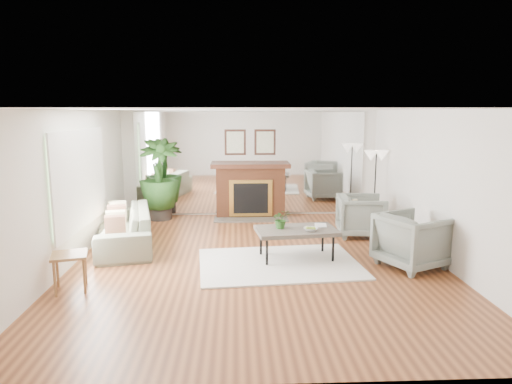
{
  "coord_description": "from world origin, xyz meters",
  "views": [
    {
      "loc": [
        -0.34,
        -7.3,
        2.47
      ],
      "look_at": [
        0.01,
        0.6,
        1.07
      ],
      "focal_mm": 32.0,
      "sensor_mm": 36.0,
      "label": 1
    }
  ],
  "objects_px": {
    "potted_ficus": "(159,177)",
    "floor_lamp": "(376,162)",
    "coffee_table": "(296,231)",
    "armchair_front": "(413,240)",
    "side_table": "(70,260)",
    "fireplace": "(251,189)",
    "sofa": "(124,227)",
    "armchair_back": "(361,216)"
  },
  "relations": [
    {
      "from": "potted_ficus",
      "to": "floor_lamp",
      "type": "xyz_separation_m",
      "value": [
        4.8,
        -0.68,
        0.4
      ]
    },
    {
      "from": "coffee_table",
      "to": "floor_lamp",
      "type": "distance_m",
      "value": 3.24
    },
    {
      "from": "coffee_table",
      "to": "potted_ficus",
      "type": "height_order",
      "value": "potted_ficus"
    },
    {
      "from": "armchair_front",
      "to": "side_table",
      "type": "xyz_separation_m",
      "value": [
        -5.12,
        -0.76,
        0.01
      ]
    },
    {
      "from": "potted_ficus",
      "to": "coffee_table",
      "type": "bearing_deg",
      "value": -47.73
    },
    {
      "from": "side_table",
      "to": "floor_lamp",
      "type": "xyz_separation_m",
      "value": [
        5.35,
        3.57,
        0.95
      ]
    },
    {
      "from": "fireplace",
      "to": "coffee_table",
      "type": "height_order",
      "value": "fireplace"
    },
    {
      "from": "sofa",
      "to": "floor_lamp",
      "type": "relative_size",
      "value": 1.46
    },
    {
      "from": "coffee_table",
      "to": "armchair_back",
      "type": "bearing_deg",
      "value": 43.62
    },
    {
      "from": "sofa",
      "to": "potted_ficus",
      "type": "distance_m",
      "value": 2.22
    },
    {
      "from": "sofa",
      "to": "potted_ficus",
      "type": "bearing_deg",
      "value": 158.67
    },
    {
      "from": "coffee_table",
      "to": "armchair_front",
      "type": "height_order",
      "value": "armchair_front"
    },
    {
      "from": "coffee_table",
      "to": "armchair_front",
      "type": "distance_m",
      "value": 1.87
    },
    {
      "from": "coffee_table",
      "to": "armchair_front",
      "type": "bearing_deg",
      "value": -13.97
    },
    {
      "from": "fireplace",
      "to": "armchair_front",
      "type": "height_order",
      "value": "fireplace"
    },
    {
      "from": "sofa",
      "to": "armchair_front",
      "type": "height_order",
      "value": "armchair_front"
    },
    {
      "from": "coffee_table",
      "to": "potted_ficus",
      "type": "bearing_deg",
      "value": 132.27
    },
    {
      "from": "sofa",
      "to": "fireplace",
      "type": "bearing_deg",
      "value": 120.5
    },
    {
      "from": "coffee_table",
      "to": "floor_lamp",
      "type": "xyz_separation_m",
      "value": [
        2.04,
        2.36,
        0.9
      ]
    },
    {
      "from": "coffee_table",
      "to": "floor_lamp",
      "type": "relative_size",
      "value": 0.87
    },
    {
      "from": "armchair_front",
      "to": "side_table",
      "type": "bearing_deg",
      "value": 72.86
    },
    {
      "from": "coffee_table",
      "to": "side_table",
      "type": "distance_m",
      "value": 3.53
    },
    {
      "from": "armchair_front",
      "to": "potted_ficus",
      "type": "relative_size",
      "value": 0.52
    },
    {
      "from": "side_table",
      "to": "sofa",
      "type": "bearing_deg",
      "value": 84.05
    },
    {
      "from": "armchair_back",
      "to": "armchair_front",
      "type": "relative_size",
      "value": 0.94
    },
    {
      "from": "armchair_back",
      "to": "potted_ficus",
      "type": "bearing_deg",
      "value": 75.03
    },
    {
      "from": "fireplace",
      "to": "armchair_front",
      "type": "distance_m",
      "value": 4.42
    },
    {
      "from": "fireplace",
      "to": "potted_ficus",
      "type": "bearing_deg",
      "value": -175.67
    },
    {
      "from": "potted_ficus",
      "to": "floor_lamp",
      "type": "relative_size",
      "value": 1.14
    },
    {
      "from": "armchair_front",
      "to": "fireplace",
      "type": "bearing_deg",
      "value": 8.56
    },
    {
      "from": "side_table",
      "to": "fireplace",
      "type": "bearing_deg",
      "value": 59.0
    },
    {
      "from": "coffee_table",
      "to": "armchair_back",
      "type": "height_order",
      "value": "armchair_back"
    },
    {
      "from": "armchair_front",
      "to": "floor_lamp",
      "type": "relative_size",
      "value": 0.59
    },
    {
      "from": "armchair_back",
      "to": "armchair_front",
      "type": "height_order",
      "value": "armchair_front"
    },
    {
      "from": "fireplace",
      "to": "floor_lamp",
      "type": "bearing_deg",
      "value": -17.36
    },
    {
      "from": "armchair_front",
      "to": "sofa",
      "type": "bearing_deg",
      "value": 48.62
    },
    {
      "from": "floor_lamp",
      "to": "coffee_table",
      "type": "bearing_deg",
      "value": -130.82
    },
    {
      "from": "floor_lamp",
      "to": "potted_ficus",
      "type": "bearing_deg",
      "value": 171.88
    },
    {
      "from": "side_table",
      "to": "potted_ficus",
      "type": "bearing_deg",
      "value": 82.62
    },
    {
      "from": "side_table",
      "to": "armchair_back",
      "type": "bearing_deg",
      "value": 28.68
    },
    {
      "from": "fireplace",
      "to": "armchair_back",
      "type": "height_order",
      "value": "fireplace"
    },
    {
      "from": "potted_ficus",
      "to": "fireplace",
      "type": "bearing_deg",
      "value": 4.33
    }
  ]
}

